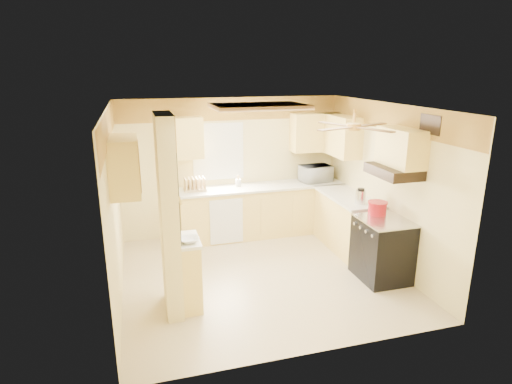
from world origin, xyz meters
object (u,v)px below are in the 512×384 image
object	(u,v)px
microwave	(316,174)
kettle	(361,197)
stove	(382,249)
dutch_oven	(377,208)
bowl	(190,240)

from	to	relation	value
microwave	kettle	world-z (taller)	microwave
microwave	kettle	bearing A→B (deg)	88.98
stove	dutch_oven	xyz separation A→B (m)	(0.02, 0.24, 0.55)
stove	bowl	xyz separation A→B (m)	(-2.79, -0.11, 0.51)
stove	microwave	bearing A→B (deg)	93.60
stove	microwave	size ratio (longest dim) A/B	1.64
stove	bowl	size ratio (longest dim) A/B	3.87
stove	kettle	bearing A→B (deg)	90.34
microwave	dutch_oven	bearing A→B (deg)	88.41
bowl	dutch_oven	xyz separation A→B (m)	(2.81, 0.36, 0.04)
microwave	dutch_oven	xyz separation A→B (m)	(0.15, -1.91, -0.08)
microwave	bowl	world-z (taller)	microwave
dutch_oven	kettle	world-z (taller)	kettle
stove	kettle	distance (m)	0.92
dutch_oven	microwave	bearing A→B (deg)	94.61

